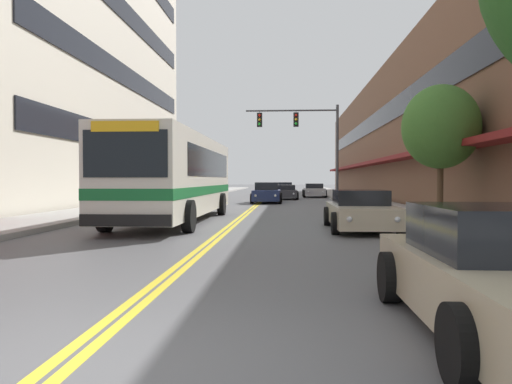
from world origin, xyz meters
TOP-DOWN VIEW (x-y plane):
  - ground_plane at (0.00, 37.00)m, footprint 240.00×240.00m
  - sidewalk_left at (-7.15, 37.00)m, footprint 3.31×106.00m
  - sidewalk_right at (7.15, 37.00)m, footprint 3.31×106.00m
  - centre_line at (0.00, 37.00)m, footprint 0.34×106.00m
  - office_tower_left at (-15.05, 29.48)m, footprint 12.08×30.65m
  - storefront_row_right at (13.04, 37.00)m, footprint 9.10×68.00m
  - city_bus at (-2.32, 15.04)m, footprint 2.89×12.29m
  - car_charcoal_parked_left_near at (-4.45, 31.16)m, footprint 2.01×4.69m
  - car_beige_parked_right_foreground at (4.27, 1.19)m, footprint 2.15×4.50m
  - car_silver_parked_right_mid at (4.38, 41.85)m, footprint 2.08×4.87m
  - car_champagne_parked_right_far at (4.30, 12.01)m, footprint 2.11×4.79m
  - car_navy_moving_lead at (0.52, 30.27)m, footprint 2.09×4.64m
  - car_dark_grey_moving_second at (1.77, 36.88)m, footprint 2.10×4.58m
  - car_slate_blue_moving_third at (1.61, 51.63)m, footprint 2.14×4.28m
  - traffic_signal_mast at (3.14, 28.83)m, footprint 6.09×0.38m
  - street_tree_right_mid at (7.60, 14.75)m, footprint 2.82×2.82m
  - fire_hydrant at (5.95, 6.25)m, footprint 0.29×0.21m

SIDE VIEW (x-z plane):
  - ground_plane at x=0.00m, z-range 0.00..0.00m
  - centre_line at x=0.00m, z-range 0.00..0.01m
  - sidewalk_left at x=-7.15m, z-range 0.00..0.17m
  - sidewalk_right at x=7.15m, z-range 0.00..0.17m
  - car_dark_grey_moving_second at x=1.77m, z-range -0.02..1.15m
  - fire_hydrant at x=5.95m, z-range 0.16..1.00m
  - car_silver_parked_right_mid at x=4.38m, z-range -0.03..1.22m
  - car_champagne_parked_right_far at x=4.30m, z-range -0.04..1.24m
  - car_beige_parked_right_foreground at x=4.27m, z-range -0.05..1.29m
  - car_slate_blue_moving_third at x=1.61m, z-range -0.03..1.27m
  - car_navy_moving_lead at x=0.52m, z-range -0.05..1.37m
  - car_charcoal_parked_left_near at x=-4.45m, z-range -0.06..1.41m
  - city_bus at x=-2.32m, z-range 0.21..3.43m
  - street_tree_right_mid at x=7.60m, z-range 1.08..6.03m
  - traffic_signal_mast at x=3.14m, z-range 1.38..7.88m
  - storefront_row_right at x=13.04m, z-range 0.00..10.19m
  - office_tower_left at x=-15.05m, z-range 0.00..25.93m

